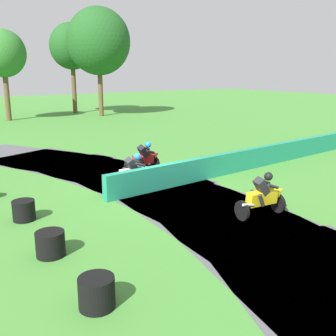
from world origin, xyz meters
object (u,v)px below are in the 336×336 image
Objects in this scene: motorcycle_chase_white at (134,172)px; tire_stack_mid_a at (50,244)px; motorcycle_lead_yellow at (264,195)px; motorcycle_trailing_red at (145,158)px; tire_stack_mid_b at (24,210)px; tire_stack_near at (97,292)px.

motorcycle_chase_white is 2.45× the size of tire_stack_mid_a.
motorcycle_lead_yellow is at bearing -10.04° from tire_stack_mid_a.
motorcycle_trailing_red is 6.52m from tire_stack_mid_b.
motorcycle_trailing_red is (-0.12, 6.60, -0.02)m from motorcycle_lead_yellow.
motorcycle_chase_white is 7.54m from tire_stack_near.
motorcycle_lead_yellow reaches higher than motorcycle_trailing_red.
motorcycle_lead_yellow is at bearing -69.25° from motorcycle_chase_white.
tire_stack_mid_a is at bearing -92.58° from tire_stack_mid_b.
motorcycle_chase_white is at bearing 39.46° from tire_stack_mid_a.
motorcycle_chase_white reaches higher than tire_stack_near.
motorcycle_lead_yellow is at bearing 13.63° from tire_stack_near.
tire_stack_near is 1.00× the size of tire_stack_mid_a.
tire_stack_mid_a is (-6.12, 1.08, -0.36)m from motorcycle_lead_yellow.
motorcycle_chase_white is at bearing 11.72° from tire_stack_mid_b.
motorcycle_trailing_red is 2.60× the size of tire_stack_mid_b.
motorcycle_trailing_red is at bearing 91.07° from motorcycle_lead_yellow.
motorcycle_trailing_red is at bearing 25.59° from tire_stack_mid_b.
tire_stack_near is (-5.99, -8.08, -0.34)m from motorcycle_trailing_red.
motorcycle_lead_yellow is 2.48× the size of tire_stack_mid_a.
motorcycle_lead_yellow reaches higher than tire_stack_mid_b.
motorcycle_lead_yellow is 1.01× the size of motorcycle_trailing_red.
motorcycle_trailing_red reaches higher than tire_stack_near.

